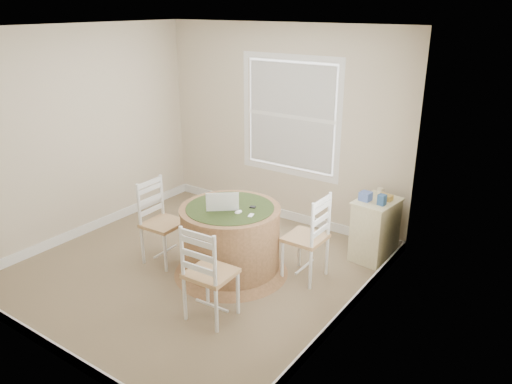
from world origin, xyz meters
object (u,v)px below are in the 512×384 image
Objects in this scene: laptop at (223,206)px; chair_left at (163,223)px; chair_near at (211,273)px; corner_chest at (375,229)px; chair_right at (305,237)px; round_table at (231,238)px.

chair_left is at bearing -26.36° from laptop.
chair_left is 1.00× the size of chair_near.
chair_left is 1.31× the size of corner_chest.
chair_right reaches higher than corner_chest.
round_table is 1.33× the size of chair_left.
corner_chest is (1.95, 1.45, -0.11)m from chair_left.
chair_left is at bearing -137.01° from corner_chest.
chair_left and chair_right have the same top height.
round_table is at bearing -75.92° from chair_left.
chair_near reaches higher than corner_chest.
laptop is (-0.05, -0.06, 0.39)m from round_table.
corner_chest is (1.16, 1.22, -0.06)m from round_table.
chair_near is at bearing -105.42° from corner_chest.
chair_near is 1.31× the size of corner_chest.
chair_right is at bearing 170.61° from laptop.
round_table is at bearing -127.27° from corner_chest.
chair_near is 2.11× the size of laptop.
laptop reaches higher than chair_right.
laptop reaches higher than chair_left.
round_table is 2.81× the size of laptop.
laptop is at bearing -60.26° from chair_right.
laptop is 1.82m from corner_chest.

